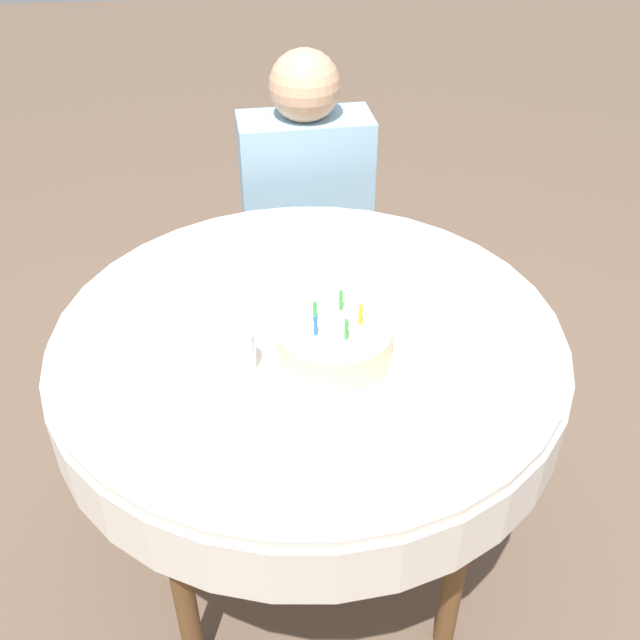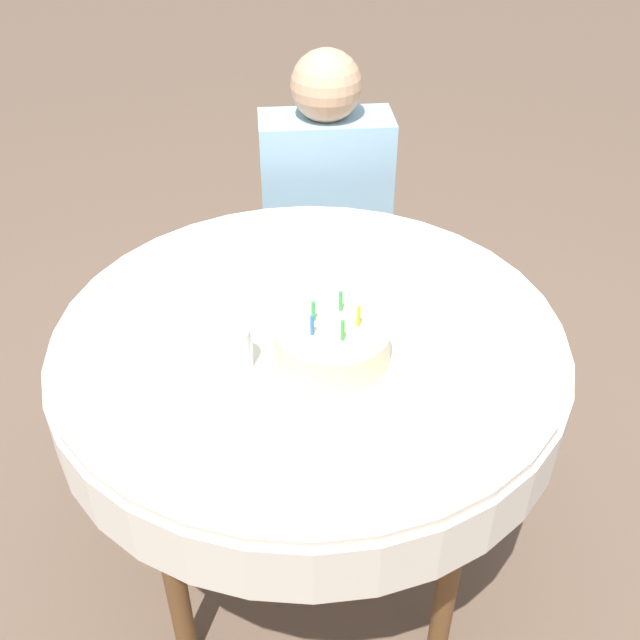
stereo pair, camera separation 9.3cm
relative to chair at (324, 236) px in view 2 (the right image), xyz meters
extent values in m
plane|color=brown|center=(-0.06, -0.89, -0.48)|extent=(12.00, 12.00, 0.00)
cylinder|color=silver|center=(-0.06, -0.89, 0.28)|extent=(1.12, 1.12, 0.02)
cylinder|color=silver|center=(-0.06, -0.89, 0.20)|extent=(1.14, 1.14, 0.14)
cylinder|color=brown|center=(-0.36, -1.19, -0.10)|extent=(0.05, 0.05, 0.75)
cylinder|color=brown|center=(0.25, -1.19, -0.10)|extent=(0.05, 0.05, 0.75)
cylinder|color=brown|center=(-0.36, -0.58, -0.10)|extent=(0.05, 0.05, 0.75)
cylinder|color=brown|center=(0.25, -0.58, -0.10)|extent=(0.05, 0.05, 0.75)
cube|color=#A37A4C|center=(0.00, -0.07, -0.05)|extent=(0.43, 0.43, 0.04)
cube|color=#A37A4C|center=(-0.01, 0.12, 0.18)|extent=(0.37, 0.05, 0.42)
cylinder|color=#A37A4C|center=(-0.16, -0.26, -0.27)|extent=(0.04, 0.04, 0.41)
cylinder|color=#A37A4C|center=(0.19, -0.24, -0.27)|extent=(0.04, 0.04, 0.41)
cylinder|color=#A37A4C|center=(-0.18, 0.10, -0.27)|extent=(0.04, 0.04, 0.41)
cylinder|color=#A37A4C|center=(0.17, 0.12, -0.27)|extent=(0.04, 0.04, 0.41)
cylinder|color=tan|center=(-0.09, -0.22, -0.25)|extent=(0.09, 0.09, 0.45)
cylinder|color=tan|center=(0.11, -0.21, -0.25)|extent=(0.09, 0.09, 0.45)
cube|color=#8CB7D1|center=(0.00, -0.07, 0.21)|extent=(0.41, 0.21, 0.47)
sphere|color=tan|center=(0.00, -0.07, 0.54)|extent=(0.21, 0.21, 0.21)
cube|color=white|center=(-0.01, -0.99, 0.29)|extent=(0.29, 0.29, 0.00)
cylinder|color=beige|center=(-0.01, -0.99, 0.33)|extent=(0.24, 0.24, 0.08)
cylinder|color=gold|center=(0.04, -0.98, 0.39)|extent=(0.01, 0.01, 0.05)
cylinder|color=green|center=(0.01, -0.93, 0.39)|extent=(0.01, 0.01, 0.05)
cylinder|color=green|center=(-0.05, -0.96, 0.39)|extent=(0.01, 0.01, 0.05)
cylinder|color=blue|center=(-0.05, -1.01, 0.39)|extent=(0.01, 0.01, 0.05)
cylinder|color=green|center=(0.01, -1.03, 0.39)|extent=(0.01, 0.01, 0.05)
cylinder|color=silver|center=(-0.21, -1.01, 0.34)|extent=(0.07, 0.07, 0.10)
camera|label=1|loc=(-0.15, -2.18, 1.29)|focal=42.00mm
camera|label=2|loc=(-0.06, -2.18, 1.29)|focal=42.00mm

